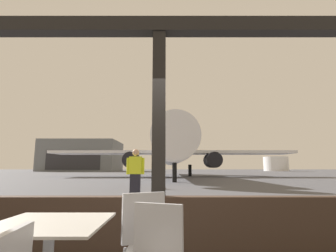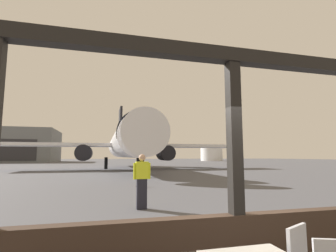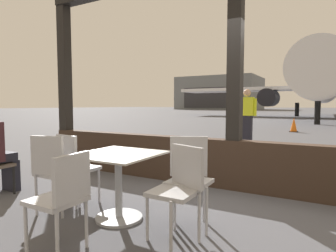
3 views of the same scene
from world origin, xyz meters
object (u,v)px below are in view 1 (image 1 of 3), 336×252
Objects in this scene: airplane at (173,150)px; distant_hangar at (84,156)px; fuel_storage_tank at (277,164)px; cafe_chair_aisle_right at (148,238)px; ground_crew_worker at (136,176)px; traffic_cone at (163,183)px.

airplane is 56.20m from distant_hangar.
airplane reaches higher than fuel_storage_tank.
cafe_chair_aisle_right is 88.10m from fuel_storage_tank.
distant_hangar is at bearing 109.41° from ground_crew_worker.
cafe_chair_aisle_right is at bearing -91.34° from airplane.
ground_crew_worker is (-0.86, 5.92, 0.34)m from cafe_chair_aisle_right.
fuel_storage_tank is at bearing 66.61° from cafe_chair_aisle_right.
fuel_storage_tank is (34.28, 51.15, -1.07)m from airplane.
cafe_chair_aisle_right is 1.35× the size of traffic_cone.
airplane is 44.46× the size of traffic_cone.
traffic_cone is at bearing 90.51° from cafe_chair_aisle_right.
airplane is at bearing 87.42° from traffic_cone.
distant_hangar is 61.60m from fuel_storage_tank.
distant_hangar reaches higher than fuel_storage_tank.
fuel_storage_tank is at bearing 56.18° from airplane.
airplane is 1.40× the size of distant_hangar.
distant_hangar is (-27.25, 49.14, 1.31)m from airplane.
ground_crew_worker reaches higher than traffic_cone.
fuel_storage_tank is (34.97, 80.85, 1.71)m from cafe_chair_aisle_right.
airplane reaches higher than traffic_cone.
fuel_storage_tank reaches higher than cafe_chair_aisle_right.
cafe_chair_aisle_right is at bearing -71.39° from distant_hangar.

